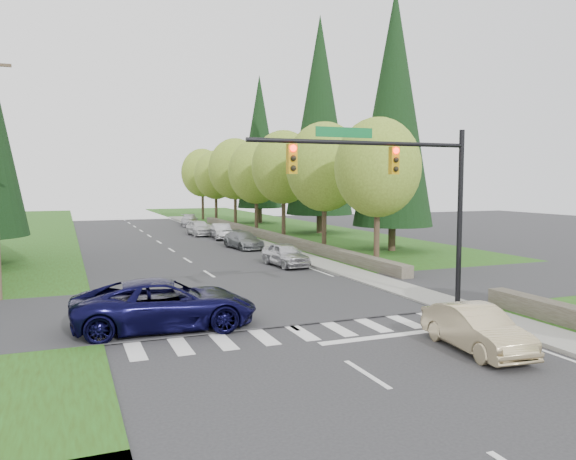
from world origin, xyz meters
TOP-DOWN VIEW (x-y plane):
  - ground at (0.00, 0.00)m, footprint 120.00×120.00m
  - grass_east at (13.00, 20.00)m, footprint 14.00×110.00m
  - cross_street at (0.00, 8.00)m, footprint 120.00×8.00m
  - sidewalk_east at (6.90, 22.00)m, footprint 1.80×80.00m
  - curb_east at (6.05, 22.00)m, footprint 0.20×80.00m
  - stone_wall_north at (8.60, 30.00)m, footprint 0.70×40.00m
  - traffic_signal at (4.37, 4.50)m, footprint 8.70×0.37m
  - decid_tree_0 at (9.20, 14.00)m, footprint 4.80×4.80m
  - decid_tree_1 at (9.30, 21.00)m, footprint 5.20×5.20m
  - decid_tree_2 at (9.10, 28.00)m, footprint 5.00×5.00m
  - decid_tree_3 at (9.20, 35.00)m, footprint 5.00×5.00m
  - decid_tree_4 at (9.30, 42.00)m, footprint 5.40×5.40m
  - decid_tree_5 at (9.10, 49.00)m, footprint 4.80×4.80m
  - decid_tree_6 at (9.20, 56.00)m, footprint 5.20×5.20m
  - conifer_e_a at (14.00, 20.00)m, footprint 5.44×5.44m
  - conifer_e_b at (15.00, 34.00)m, footprint 6.12×6.12m
  - conifer_e_c at (14.00, 48.00)m, footprint 5.10×5.10m
  - sedan_champagne at (3.90, -0.44)m, footprint 1.73×4.03m
  - suv_navy at (-3.96, 5.28)m, footprint 6.10×3.06m
  - parked_car_a at (4.74, 16.54)m, footprint 1.88×4.04m
  - parked_car_b at (4.97, 25.41)m, footprint 2.26×4.47m
  - parked_car_c at (5.27, 32.46)m, footprint 1.79×4.03m
  - parked_car_d at (4.20, 36.19)m, footprint 1.82×4.14m
  - parked_car_e at (5.60, 46.80)m, footprint 2.31×4.48m

SIDE VIEW (x-z plane):
  - ground at x=0.00m, z-range 0.00..0.00m
  - cross_street at x=0.00m, z-range -0.05..0.05m
  - grass_east at x=13.00m, z-range 0.00..0.06m
  - sidewalk_east at x=6.90m, z-range 0.00..0.13m
  - curb_east at x=6.05m, z-range 0.00..0.13m
  - stone_wall_north at x=8.60m, z-range 0.00..0.70m
  - parked_car_b at x=4.97m, z-range 0.00..1.24m
  - parked_car_e at x=5.60m, z-range 0.00..1.24m
  - parked_car_c at x=5.27m, z-range 0.00..1.29m
  - sedan_champagne at x=3.90m, z-range 0.00..1.29m
  - parked_car_a at x=4.74m, z-range 0.00..1.34m
  - parked_car_d at x=4.20m, z-range 0.00..1.39m
  - suv_navy at x=-3.96m, z-range 0.00..1.66m
  - traffic_signal at x=4.37m, z-range 1.58..8.38m
  - decid_tree_5 at x=9.10m, z-range 1.38..9.68m
  - decid_tree_0 at x=9.20m, z-range 1.41..9.78m
  - decid_tree_3 at x=9.20m, z-range 1.39..9.94m
  - decid_tree_1 at x=9.30m, z-range 1.40..10.20m
  - decid_tree_6 at x=9.20m, z-range 1.43..10.30m
  - decid_tree_2 at x=9.10m, z-range 1.52..10.34m
  - decid_tree_4 at x=9.30m, z-range 1.47..10.65m
  - conifer_e_c at x=14.00m, z-range 0.89..17.69m
  - conifer_e_a at x=14.00m, z-range 0.89..18.69m
  - conifer_e_b at x=15.00m, z-range 0.89..20.69m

